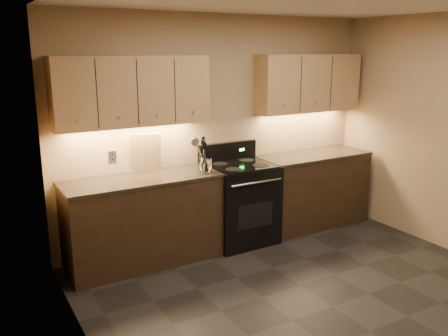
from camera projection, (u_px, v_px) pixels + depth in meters
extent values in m
plane|color=black|center=(332.00, 306.00, 4.19)|extent=(4.00, 4.00, 0.00)
cube|color=tan|center=(220.00, 129.00, 5.55)|extent=(4.00, 0.04, 2.60)
cube|color=tan|center=(98.00, 202.00, 2.89)|extent=(0.04, 4.00, 2.60)
cube|color=black|center=(143.00, 222.00, 4.97)|extent=(1.60, 0.60, 0.90)
cube|color=#382E23|center=(141.00, 179.00, 4.85)|extent=(1.62, 0.62, 0.03)
cube|color=black|center=(311.00, 190.00, 6.08)|extent=(1.44, 0.60, 0.90)
cube|color=#382E23|center=(313.00, 155.00, 5.96)|extent=(1.46, 0.62, 0.03)
cube|color=black|center=(240.00, 204.00, 5.52)|extent=(0.76, 0.65, 0.92)
cube|color=black|center=(240.00, 165.00, 5.40)|extent=(0.70, 0.60, 0.01)
cube|color=black|center=(227.00, 152.00, 5.62)|extent=(0.76, 0.07, 0.22)
cube|color=#19FF33|center=(242.00, 150.00, 5.67)|extent=(0.06, 0.00, 0.03)
cylinder|color=silver|center=(257.00, 183.00, 5.15)|extent=(0.65, 0.02, 0.02)
cube|color=black|center=(255.00, 216.00, 5.25)|extent=(0.46, 0.00, 0.28)
cylinder|color=black|center=(234.00, 169.00, 5.19)|extent=(0.18, 0.18, 0.00)
cylinder|color=black|center=(261.00, 165.00, 5.36)|extent=(0.18, 0.18, 0.00)
cylinder|color=black|center=(220.00, 164.00, 5.44)|extent=(0.18, 0.18, 0.00)
cylinder|color=black|center=(246.00, 160.00, 5.62)|extent=(0.18, 0.18, 0.00)
cube|color=tan|center=(132.00, 91.00, 4.76)|extent=(1.60, 0.30, 0.70)
cube|color=tan|center=(308.00, 83.00, 5.87)|extent=(1.44, 0.30, 0.70)
cube|color=#B2B5BA|center=(112.00, 156.00, 4.95)|extent=(0.08, 0.01, 0.12)
cylinder|color=white|center=(206.00, 165.00, 5.05)|extent=(0.16, 0.16, 0.16)
cylinder|color=white|center=(206.00, 171.00, 5.07)|extent=(0.12, 0.12, 0.02)
cube|color=tan|center=(146.00, 152.00, 5.08)|extent=(0.34, 0.15, 0.41)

